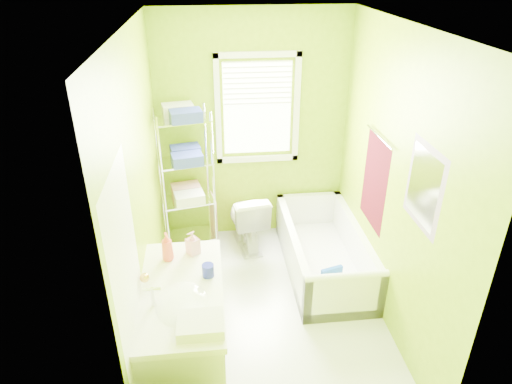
{
  "coord_description": "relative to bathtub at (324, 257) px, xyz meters",
  "views": [
    {
      "loc": [
        -0.5,
        -3.33,
        3.05
      ],
      "look_at": [
        -0.1,
        0.25,
        1.16
      ],
      "focal_mm": 32.0,
      "sensor_mm": 36.0,
      "label": 1
    }
  ],
  "objects": [
    {
      "name": "ground",
      "position": [
        -0.67,
        -0.56,
        -0.17
      ],
      "size": [
        2.9,
        2.9,
        0.0
      ],
      "primitive_type": "plane",
      "color": "silver",
      "rests_on": "ground"
    },
    {
      "name": "room_envelope",
      "position": [
        -0.67,
        -0.56,
        1.38
      ],
      "size": [
        2.14,
        2.94,
        2.62
      ],
      "color": "#789C07",
      "rests_on": "ground"
    },
    {
      "name": "window",
      "position": [
        -0.62,
        0.87,
        1.45
      ],
      "size": [
        0.92,
        0.05,
        1.22
      ],
      "color": "white",
      "rests_on": "ground"
    },
    {
      "name": "door",
      "position": [
        -1.7,
        -1.55,
        0.83
      ],
      "size": [
        0.09,
        0.8,
        2.0
      ],
      "color": "white",
      "rests_on": "ground"
    },
    {
      "name": "right_wall_decor",
      "position": [
        0.37,
        -0.58,
        1.15
      ],
      "size": [
        0.04,
        1.48,
        1.17
      ],
      "color": "#440710",
      "rests_on": "ground"
    },
    {
      "name": "bathtub",
      "position": [
        0.0,
        0.0,
        0.0
      ],
      "size": [
        0.77,
        1.65,
        0.53
      ],
      "color": "white",
      "rests_on": "ground"
    },
    {
      "name": "toilet",
      "position": [
        -0.77,
        0.56,
        0.19
      ],
      "size": [
        0.5,
        0.75,
        0.71
      ],
      "primitive_type": "imported",
      "rotation": [
        0.0,
        0.0,
        3.3
      ],
      "color": "white",
      "rests_on": "ground"
    },
    {
      "name": "vanity",
      "position": [
        -1.42,
        -1.27,
        0.31
      ],
      "size": [
        0.62,
        1.2,
        1.15
      ],
      "color": "silver",
      "rests_on": "ground"
    },
    {
      "name": "wire_shelf_unit",
      "position": [
        -1.4,
        0.61,
        0.86
      ],
      "size": [
        0.61,
        0.5,
        1.68
      ],
      "color": "silver",
      "rests_on": "ground"
    }
  ]
}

